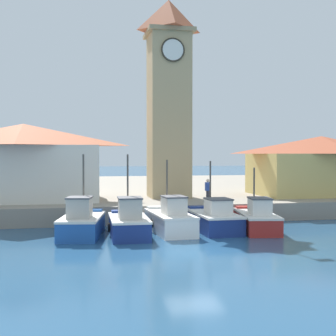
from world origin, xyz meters
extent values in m
plane|color=navy|center=(0.00, 0.00, 0.00)|extent=(300.00, 300.00, 0.00)
cube|color=gray|center=(0.00, 28.23, 0.59)|extent=(120.00, 40.00, 1.18)
cube|color=#2356A8|center=(-4.97, 4.94, 0.49)|extent=(2.72, 4.85, 0.99)
cube|color=#2356A8|center=(-4.63, 6.95, 1.11)|extent=(1.76, 0.87, 0.24)
cube|color=silver|center=(-4.97, 4.94, 1.04)|extent=(2.79, 4.92, 0.12)
cube|color=#B2ADA3|center=(-5.11, 4.15, 1.61)|extent=(1.40, 1.55, 1.03)
cube|color=#4C4C51|center=(-5.11, 4.15, 2.16)|extent=(1.50, 1.65, 0.08)
cylinder|color=#4C4742|center=(-4.88, 5.50, 2.76)|extent=(0.10, 0.10, 3.33)
torus|color=black|center=(-5.99, 5.34, 0.49)|extent=(0.21, 0.53, 0.52)
cube|color=navy|center=(-2.51, 4.37, 0.48)|extent=(2.02, 4.45, 0.95)
cube|color=navy|center=(-2.47, 6.33, 1.07)|extent=(1.66, 0.63, 0.24)
cube|color=silver|center=(-2.51, 4.37, 1.00)|extent=(2.08, 4.51, 0.12)
cube|color=#B2ADA3|center=(-2.52, 3.60, 1.59)|extent=(1.19, 1.35, 1.05)
cube|color=#4C4C51|center=(-2.52, 3.60, 2.15)|extent=(1.27, 1.43, 0.08)
cylinder|color=#4C4742|center=(-2.50, 4.92, 2.74)|extent=(0.10, 0.10, 3.37)
torus|color=black|center=(-3.55, 4.61, 0.48)|extent=(0.13, 0.52, 0.52)
cube|color=silver|center=(-0.08, 5.21, 0.51)|extent=(2.21, 5.00, 1.01)
cube|color=silver|center=(-0.23, 7.40, 1.13)|extent=(1.63, 0.71, 0.24)
cube|color=silver|center=(-0.08, 5.21, 1.06)|extent=(2.28, 5.07, 0.12)
cube|color=beige|center=(-0.02, 4.36, 1.59)|extent=(1.22, 1.54, 0.94)
cube|color=#4C4C51|center=(-0.02, 4.36, 2.10)|extent=(1.31, 1.63, 0.08)
cylinder|color=#4C4742|center=(-0.12, 5.82, 2.62)|extent=(0.10, 0.10, 2.98)
torus|color=black|center=(-1.11, 5.38, 0.51)|extent=(0.16, 0.53, 0.52)
cube|color=navy|center=(2.53, 5.34, 0.48)|extent=(2.21, 4.93, 0.95)
cube|color=navy|center=(2.47, 7.53, 1.07)|extent=(1.78, 0.65, 0.24)
cube|color=silver|center=(2.53, 5.34, 1.00)|extent=(2.27, 4.99, 0.12)
cube|color=silver|center=(2.55, 4.49, 1.47)|extent=(1.29, 1.50, 0.81)
cube|color=#4C4C51|center=(2.55, 4.49, 1.92)|extent=(1.37, 1.58, 0.08)
cylinder|color=#4C4742|center=(2.51, 5.95, 2.55)|extent=(0.10, 0.10, 2.97)
torus|color=black|center=(1.41, 5.55, 0.48)|extent=(0.13, 0.52, 0.52)
cube|color=#AD2823|center=(5.01, 4.96, 0.46)|extent=(2.62, 5.31, 0.92)
cube|color=#AD2823|center=(5.39, 7.23, 1.04)|extent=(1.62, 0.85, 0.24)
cube|color=silver|center=(5.01, 4.96, 0.97)|extent=(2.69, 5.38, 0.12)
cube|color=silver|center=(4.86, 4.09, 1.47)|extent=(1.32, 1.68, 0.89)
cube|color=#4C4C51|center=(4.86, 4.09, 1.95)|extent=(1.42, 1.78, 0.08)
cylinder|color=#4C4742|center=(5.11, 5.59, 2.33)|extent=(0.10, 0.10, 2.61)
torus|color=black|center=(4.08, 5.38, 0.46)|extent=(0.20, 0.53, 0.52)
cube|color=tan|center=(1.60, 14.04, 7.26)|extent=(2.95, 2.95, 12.18)
cube|color=#9C865F|center=(1.60, 14.04, 13.50)|extent=(3.45, 3.45, 0.30)
pyramid|color=#C1603D|center=(1.60, 14.04, 14.83)|extent=(3.45, 3.45, 2.36)
cylinder|color=white|center=(1.60, 12.50, 11.94)|extent=(1.62, 0.12, 1.62)
torus|color=#332D23|center=(1.60, 12.46, 11.94)|extent=(1.74, 0.12, 1.74)
cube|color=silver|center=(-8.95, 13.80, 3.11)|extent=(10.33, 6.70, 3.87)
pyramid|color=#C1603D|center=(-8.95, 13.80, 5.82)|extent=(10.73, 7.10, 1.53)
cube|color=tan|center=(14.10, 13.90, 2.82)|extent=(10.53, 6.42, 3.30)
pyramid|color=#B25133|center=(14.10, 13.90, 5.18)|extent=(10.93, 6.82, 1.41)
cylinder|color=#33333D|center=(3.23, 8.98, 1.60)|extent=(0.22, 0.22, 0.85)
cube|color=#2D4CA5|center=(3.23, 8.98, 2.31)|extent=(0.34, 0.22, 0.56)
sphere|color=beige|center=(3.23, 8.98, 2.70)|extent=(0.20, 0.20, 0.20)
camera|label=1|loc=(-5.22, -20.65, 4.44)|focal=50.00mm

